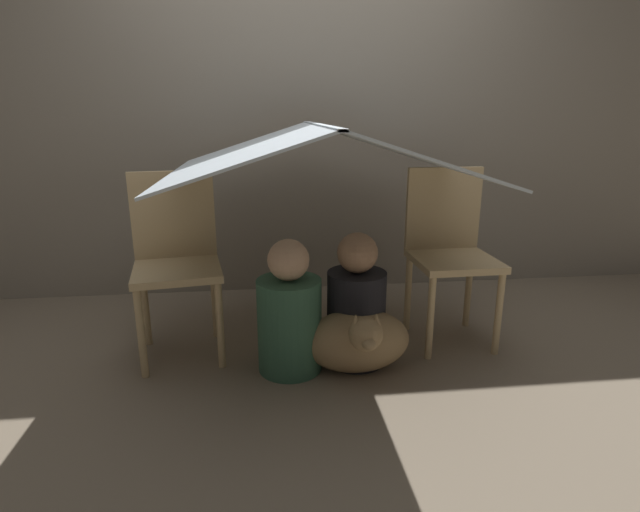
% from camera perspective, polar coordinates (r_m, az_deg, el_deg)
% --- Properties ---
extents(ground_plane, '(8.80, 8.80, 0.00)m').
position_cam_1_polar(ground_plane, '(2.61, 0.32, -11.59)').
color(ground_plane, gray).
extents(wall_back, '(7.00, 0.05, 2.50)m').
position_cam_1_polar(wall_back, '(3.42, -2.02, 16.72)').
color(wall_back, gray).
rests_on(wall_back, ground_plane).
extents(chair_left, '(0.48, 0.48, 0.93)m').
position_cam_1_polar(chair_left, '(2.63, -16.10, 0.10)').
color(chair_left, '#D1B27F').
rests_on(chair_left, ground_plane).
extents(chair_right, '(0.43, 0.43, 0.93)m').
position_cam_1_polar(chair_right, '(2.78, 14.55, 1.07)').
color(chair_right, '#D1B27F').
rests_on(chair_right, ground_plane).
extents(sheet_canopy, '(1.43, 1.37, 0.24)m').
position_cam_1_polar(sheet_canopy, '(2.44, 0.00, 12.13)').
color(sheet_canopy, silver).
extents(person_front, '(0.31, 0.31, 0.66)m').
position_cam_1_polar(person_front, '(2.41, -3.51, -6.85)').
color(person_front, '#38664C').
rests_on(person_front, ground_plane).
extents(person_second, '(0.29, 0.29, 0.67)m').
position_cam_1_polar(person_second, '(2.48, 4.17, -5.89)').
color(person_second, black).
rests_on(person_second, ground_plane).
extents(dog, '(0.51, 0.42, 0.38)m').
position_cam_1_polar(dog, '(2.42, 4.33, -9.57)').
color(dog, '#9E7F56').
rests_on(dog, ground_plane).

